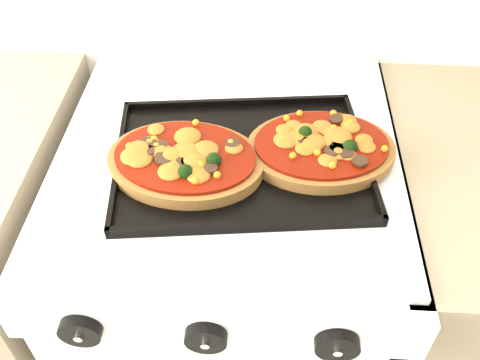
# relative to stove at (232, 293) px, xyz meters

# --- Properties ---
(stove) EXTENTS (0.60, 0.60, 0.91)m
(stove) POSITION_rel_stove_xyz_m (0.00, 0.00, 0.00)
(stove) COLOR white
(stove) RESTS_ON floor
(control_panel) EXTENTS (0.60, 0.02, 0.09)m
(control_panel) POSITION_rel_stove_xyz_m (0.00, -0.31, 0.40)
(control_panel) COLOR white
(control_panel) RESTS_ON stove
(knob_left) EXTENTS (0.06, 0.02, 0.06)m
(knob_left) POSITION_rel_stove_xyz_m (-0.18, -0.33, 0.40)
(knob_left) COLOR black
(knob_left) RESTS_ON control_panel
(knob_center) EXTENTS (0.06, 0.02, 0.06)m
(knob_center) POSITION_rel_stove_xyz_m (-0.01, -0.33, 0.40)
(knob_center) COLOR black
(knob_center) RESTS_ON control_panel
(knob_right) EXTENTS (0.06, 0.02, 0.06)m
(knob_right) POSITION_rel_stove_xyz_m (0.17, -0.33, 0.40)
(knob_right) COLOR black
(knob_right) RESTS_ON control_panel
(baking_tray) EXTENTS (0.45, 0.35, 0.02)m
(baking_tray) POSITION_rel_stove_xyz_m (0.03, -0.04, 0.47)
(baking_tray) COLOR black
(baking_tray) RESTS_ON stove
(pizza_left) EXTENTS (0.27, 0.21, 0.04)m
(pizza_left) POSITION_rel_stove_xyz_m (-0.06, -0.07, 0.48)
(pizza_left) COLOR brown
(pizza_left) RESTS_ON baking_tray
(pizza_right) EXTENTS (0.26, 0.21, 0.04)m
(pizza_right) POSITION_rel_stove_xyz_m (0.16, -0.02, 0.48)
(pizza_right) COLOR brown
(pizza_right) RESTS_ON baking_tray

